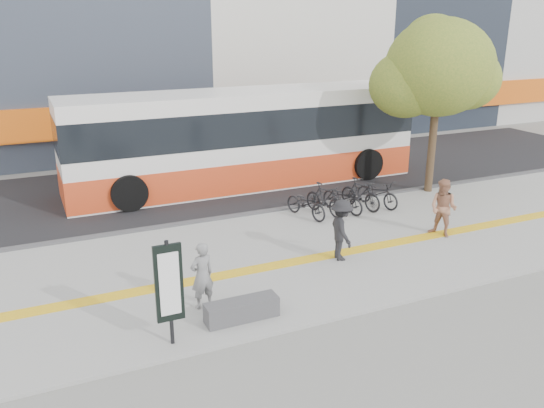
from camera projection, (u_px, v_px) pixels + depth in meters
name	position (u px, v px, depth m)	size (l,w,h in m)	color
ground	(321.00, 278.00, 14.13)	(120.00, 120.00, 0.00)	slate
sidewalk	(294.00, 255.00, 15.41)	(40.00, 7.00, 0.08)	gray
tactile_strip	(302.00, 260.00, 14.96)	(40.00, 0.45, 0.01)	yellow
street	(209.00, 185.00, 21.90)	(40.00, 8.00, 0.06)	black
curb	(247.00, 215.00, 18.42)	(40.00, 0.25, 0.14)	#39393C
bench	(242.00, 310.00, 11.97)	(1.60, 0.45, 0.45)	#39393C
signboard	(169.00, 285.00, 10.75)	(0.55, 0.10, 2.20)	black
street_tree	(436.00, 69.00, 19.67)	(4.40, 3.80, 6.31)	#39271A
bus	(244.00, 141.00, 21.44)	(13.53, 3.21, 3.60)	silver
bicycle_row	(343.00, 198.00, 18.60)	(3.83, 1.88, 1.04)	black
seated_woman	(202.00, 275.00, 12.32)	(0.56, 0.37, 1.54)	black
pedestrian_tan	(443.00, 208.00, 16.40)	(0.84, 0.65, 1.72)	#A77154
pedestrian_dark	(342.00, 230.00, 14.80)	(1.07, 0.61, 1.66)	black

